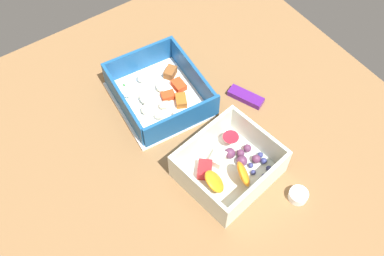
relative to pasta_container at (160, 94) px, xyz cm
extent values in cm
cube|color=brown|center=(11.27, -0.53, -2.84)|extent=(80.00, 80.00, 2.00)
cube|color=white|center=(-0.04, -0.05, -1.54)|extent=(19.20, 16.89, 0.60)
cube|color=#19518C|center=(-8.67, 0.71, 1.41)|extent=(1.95, 15.36, 5.29)
cube|color=#19518C|center=(8.59, -0.81, 1.41)|extent=(1.95, 15.36, 5.29)
cube|color=#19518C|center=(0.60, 7.31, 1.41)|extent=(16.71, 2.07, 5.29)
cube|color=#19518C|center=(-0.69, -7.41, 1.41)|extent=(16.71, 2.07, 5.29)
ellipsoid|color=beige|center=(-5.84, -0.45, -0.34)|extent=(2.99, 3.11, 1.28)
ellipsoid|color=beige|center=(2.31, -6.04, -0.53)|extent=(2.42, 2.07, 1.02)
ellipsoid|color=beige|center=(4.04, -2.42, -0.38)|extent=(2.14, 2.74, 1.23)
ellipsoid|color=beige|center=(-3.76, -4.84, -0.49)|extent=(2.28, 2.58, 1.07)
ellipsoid|color=beige|center=(-1.69, 1.11, -0.41)|extent=(2.60, 2.01, 1.18)
ellipsoid|color=beige|center=(6.00, 0.22, -0.37)|extent=(2.77, 2.21, 1.23)
ellipsoid|color=beige|center=(1.29, -3.91, -0.36)|extent=(2.83, 3.04, 1.25)
ellipsoid|color=beige|center=(-0.77, -2.97, -0.28)|extent=(2.81, 2.03, 1.36)
ellipsoid|color=beige|center=(2.51, -0.66, -0.41)|extent=(1.95, 2.57, 1.19)
cube|color=red|center=(-0.11, 4.44, -0.59)|extent=(2.96, 2.20, 1.29)
cube|color=#AD5B1E|center=(3.36, 2.64, -0.50)|extent=(3.44, 3.04, 1.48)
cube|color=red|center=(0.82, 1.31, -0.68)|extent=(2.46, 2.96, 1.11)
cube|color=brown|center=(-3.67, 4.79, -0.37)|extent=(3.11, 3.34, 1.74)
cube|color=#387A33|center=(-2.10, 0.99, -1.14)|extent=(0.60, 0.40, 0.20)
cube|color=#387A33|center=(-6.69, -4.25, -1.14)|extent=(0.60, 0.40, 0.20)
cube|color=#387A33|center=(5.49, -4.25, -1.14)|extent=(0.60, 0.40, 0.20)
cube|color=silver|center=(20.37, 1.01, -1.54)|extent=(15.77, 17.31, 0.60)
cube|color=silver|center=(13.99, 0.00, 1.57)|extent=(3.01, 15.29, 5.61)
cube|color=silver|center=(26.75, 2.03, 1.57)|extent=(3.01, 15.29, 5.61)
cube|color=silver|center=(19.21, 8.31, 1.57)|extent=(12.26, 2.53, 5.61)
cube|color=silver|center=(21.53, -6.29, 1.57)|extent=(12.26, 2.53, 5.61)
ellipsoid|color=orange|center=(21.46, -2.84, 0.87)|extent=(5.27, 5.10, 4.01)
ellipsoid|color=orange|center=(23.22, 1.83, 1.22)|extent=(5.25, 4.34, 4.71)
cube|color=#F4EACC|center=(17.73, 0.73, -0.35)|extent=(3.28, 3.62, 1.77)
cube|color=red|center=(18.23, -2.44, -0.29)|extent=(3.96, 3.88, 1.90)
sphere|color=#562D4C|center=(18.96, 6.33, -0.50)|extent=(1.47, 1.47, 1.47)
sphere|color=#562D4C|center=(18.12, 3.04, -0.26)|extent=(1.96, 1.96, 1.96)
sphere|color=#562D4C|center=(21.58, 6.19, -0.44)|extent=(1.59, 1.59, 1.59)
sphere|color=#562D4C|center=(20.52, 3.85, -0.27)|extent=(1.93, 1.93, 1.93)
sphere|color=#562D4C|center=(19.06, 4.73, -0.52)|extent=(1.44, 1.44, 1.44)
cone|color=red|center=(16.11, 4.70, -0.08)|extent=(2.89, 2.89, 2.31)
sphere|color=navy|center=(25.02, 5.25, -0.67)|extent=(1.13, 1.13, 1.13)
sphere|color=navy|center=(23.23, 4.24, -0.77)|extent=(0.94, 0.94, 0.94)
sphere|color=navy|center=(24.14, 6.92, -0.75)|extent=(0.98, 0.98, 0.98)
sphere|color=navy|center=(21.24, 7.44, -0.72)|extent=(1.03, 1.03, 1.03)
sphere|color=navy|center=(22.53, 7.15, -0.66)|extent=(1.15, 1.15, 1.15)
sphere|color=navy|center=(21.91, 4.76, -0.76)|extent=(0.95, 0.95, 0.95)
cube|color=#51197A|center=(9.31, 13.82, -1.24)|extent=(7.38, 4.97, 1.20)
cylinder|color=white|center=(30.77, 7.78, -1.04)|extent=(3.22, 3.22, 1.60)
camera|label=1|loc=(46.28, -24.53, 64.80)|focal=40.40mm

